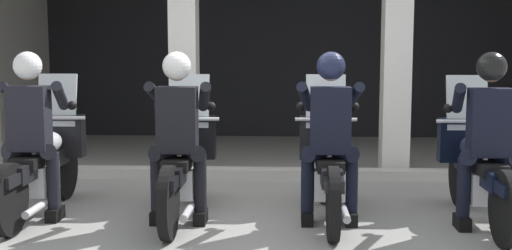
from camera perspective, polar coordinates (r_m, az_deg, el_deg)
The scene contains 11 objects.
ground_plane at distance 9.45m, azimuth 0.86°, elevation -3.05°, with size 80.00×80.00×0.00m, color gray.
station_building at distance 10.49m, azimuth 2.91°, elevation 9.77°, with size 9.28×3.93×3.48m.
kerb_strip at distance 8.17m, azimuth 2.85°, elevation -4.22°, with size 8.78×0.24×0.12m, color #B7B5AD.
motorcycle_far_left at distance 6.78m, azimuth -17.89°, elevation -3.09°, with size 0.62×2.04×1.35m.
police_officer_far_left at distance 6.46m, azimuth -18.93°, elevation 0.30°, with size 0.63×0.61×1.58m.
motorcycle_center_left at distance 6.39m, azimuth -6.29°, elevation -3.41°, with size 0.62×2.04×1.35m.
police_officer_center_left at distance 6.04m, azimuth -6.78°, elevation 0.19°, with size 0.63×0.61×1.58m.
motorcycle_center_right at distance 6.35m, azimuth 6.23°, elevation -3.47°, with size 0.62×2.04×1.35m.
police_officer_center_right at distance 6.00m, azimuth 6.43°, elevation 0.15°, with size 0.63×0.61×1.58m.
motorcycle_far_right at distance 6.49m, azimuth 18.63°, elevation -3.58°, with size 0.62×2.04×1.35m.
police_officer_far_right at distance 6.15m, azimuth 19.49°, elevation -0.04°, with size 0.63×0.61×1.58m.
Camera 1 is at (0.31, -6.30, 1.65)m, focal length 46.21 mm.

